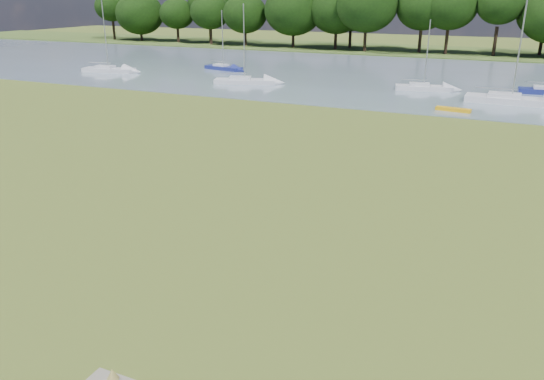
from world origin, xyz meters
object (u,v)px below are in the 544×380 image
at_px(sailboat_3, 244,79).
at_px(sailboat_5, 223,66).
at_px(sailboat_7, 511,98).
at_px(sailboat_6, 423,86).
at_px(sailboat_2, 108,68).
at_px(kayak, 453,109).

relative_size(sailboat_3, sailboat_5, 1.13).
height_order(sailboat_5, sailboat_7, sailboat_7).
distance_m(sailboat_3, sailboat_6, 18.49).
bearing_deg(sailboat_7, sailboat_6, 156.26).
distance_m(sailboat_2, sailboat_6, 37.33).
height_order(sailboat_2, sailboat_7, sailboat_7).
height_order(kayak, sailboat_3, sailboat_3).
bearing_deg(sailboat_5, sailboat_7, -1.46).
relative_size(kayak, sailboat_5, 0.39).
distance_m(sailboat_6, sailboat_7, 8.89).
bearing_deg(sailboat_3, sailboat_2, 158.46).
bearing_deg(kayak, sailboat_3, 173.12).
xyz_separation_m(sailboat_2, sailboat_3, (19.11, -1.03, -0.03)).
relative_size(kayak, sailboat_7, 0.30).
distance_m(sailboat_3, sailboat_7, 26.20).
bearing_deg(kayak, sailboat_7, 60.10).
height_order(sailboat_3, sailboat_7, sailboat_7).
bearing_deg(sailboat_5, sailboat_6, 2.05).
bearing_deg(sailboat_2, sailboat_7, -12.09).
height_order(sailboat_2, sailboat_3, sailboat_2).
bearing_deg(sailboat_2, sailboat_5, 22.13).
bearing_deg(sailboat_7, sailboat_5, 166.55).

